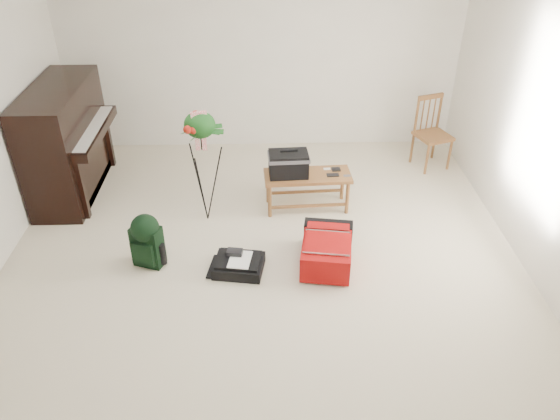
{
  "coord_description": "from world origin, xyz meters",
  "views": [
    {
      "loc": [
        0.04,
        -4.0,
        3.31
      ],
      "look_at": [
        0.17,
        0.35,
        0.47
      ],
      "focal_mm": 35.0,
      "sensor_mm": 36.0,
      "label": 1
    }
  ],
  "objects_px": {
    "piano": "(67,143)",
    "black_duffel": "(239,264)",
    "bench": "(294,167)",
    "flower_stand": "(203,168)",
    "green_backpack": "(146,238)",
    "dining_chair": "(433,133)",
    "red_suitcase": "(326,247)"
  },
  "relations": [
    {
      "from": "piano",
      "to": "red_suitcase",
      "type": "distance_m",
      "value": 3.17
    },
    {
      "from": "red_suitcase",
      "to": "flower_stand",
      "type": "height_order",
      "value": "flower_stand"
    },
    {
      "from": "black_duffel",
      "to": "flower_stand",
      "type": "relative_size",
      "value": 0.4
    },
    {
      "from": "bench",
      "to": "dining_chair",
      "type": "bearing_deg",
      "value": 25.49
    },
    {
      "from": "black_duffel",
      "to": "flower_stand",
      "type": "distance_m",
      "value": 1.11
    },
    {
      "from": "dining_chair",
      "to": "green_backpack",
      "type": "xyz_separation_m",
      "value": [
        -3.2,
        -1.92,
        -0.13
      ]
    },
    {
      "from": "piano",
      "to": "bench",
      "type": "distance_m",
      "value": 2.58
    },
    {
      "from": "bench",
      "to": "flower_stand",
      "type": "bearing_deg",
      "value": -171.09
    },
    {
      "from": "bench",
      "to": "green_backpack",
      "type": "height_order",
      "value": "bench"
    },
    {
      "from": "flower_stand",
      "to": "green_backpack",
      "type": "bearing_deg",
      "value": -137.29
    },
    {
      "from": "red_suitcase",
      "to": "green_backpack",
      "type": "height_order",
      "value": "green_backpack"
    },
    {
      "from": "black_duffel",
      "to": "green_backpack",
      "type": "bearing_deg",
      "value": -179.44
    },
    {
      "from": "bench",
      "to": "black_duffel",
      "type": "relative_size",
      "value": 1.89
    },
    {
      "from": "piano",
      "to": "flower_stand",
      "type": "distance_m",
      "value": 1.72
    },
    {
      "from": "piano",
      "to": "black_duffel",
      "type": "relative_size",
      "value": 2.96
    },
    {
      "from": "flower_stand",
      "to": "bench",
      "type": "bearing_deg",
      "value": -2.71
    },
    {
      "from": "piano",
      "to": "dining_chair",
      "type": "xyz_separation_m",
      "value": [
        4.29,
        0.49,
        -0.17
      ]
    },
    {
      "from": "black_duffel",
      "to": "green_backpack",
      "type": "relative_size",
      "value": 0.92
    },
    {
      "from": "piano",
      "to": "green_backpack",
      "type": "xyz_separation_m",
      "value": [
        1.1,
        -1.44,
        -0.3
      ]
    },
    {
      "from": "bench",
      "to": "green_backpack",
      "type": "distance_m",
      "value": 1.74
    },
    {
      "from": "black_duffel",
      "to": "flower_stand",
      "type": "bearing_deg",
      "value": 121.31
    },
    {
      "from": "dining_chair",
      "to": "black_duffel",
      "type": "height_order",
      "value": "dining_chair"
    },
    {
      "from": "dining_chair",
      "to": "black_duffel",
      "type": "bearing_deg",
      "value": -158.49
    },
    {
      "from": "piano",
      "to": "flower_stand",
      "type": "relative_size",
      "value": 1.17
    },
    {
      "from": "piano",
      "to": "red_suitcase",
      "type": "relative_size",
      "value": 2.01
    },
    {
      "from": "green_backpack",
      "to": "red_suitcase",
      "type": "bearing_deg",
      "value": 19.74
    },
    {
      "from": "dining_chair",
      "to": "green_backpack",
      "type": "relative_size",
      "value": 1.62
    },
    {
      "from": "bench",
      "to": "red_suitcase",
      "type": "distance_m",
      "value": 1.06
    },
    {
      "from": "piano",
      "to": "dining_chair",
      "type": "height_order",
      "value": "piano"
    },
    {
      "from": "piano",
      "to": "bench",
      "type": "relative_size",
      "value": 1.57
    },
    {
      "from": "bench",
      "to": "flower_stand",
      "type": "height_order",
      "value": "flower_stand"
    },
    {
      "from": "flower_stand",
      "to": "dining_chair",
      "type": "bearing_deg",
      "value": 8.5
    }
  ]
}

